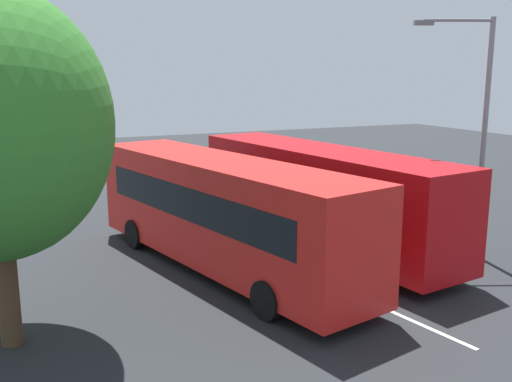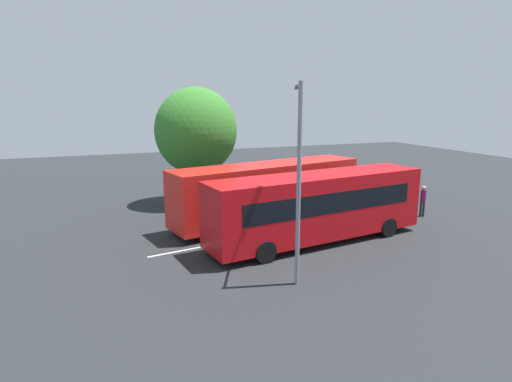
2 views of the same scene
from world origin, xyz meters
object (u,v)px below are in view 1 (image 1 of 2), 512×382
Objects in this scene: bus_center_left at (221,210)px; bus_far_left at (319,193)px; pedestrian at (193,179)px; street_lamp at (477,122)px.

bus_far_left is at bearing -88.57° from bus_center_left.
street_lamp reaches higher than pedestrian.
street_lamp is (-2.06, -7.57, 2.43)m from bus_center_left.
bus_far_left is 6.24× the size of pedestrian.
pedestrian is (7.91, 1.72, -0.72)m from bus_far_left.
bus_far_left and bus_center_left have the same top height.
street_lamp is (-3.00, -3.71, 2.43)m from bus_far_left.
bus_far_left is 3.97m from bus_center_left.
pedestrian is at bearing -25.77° from bus_center_left.
street_lamp is at bearing -6.74° from pedestrian.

